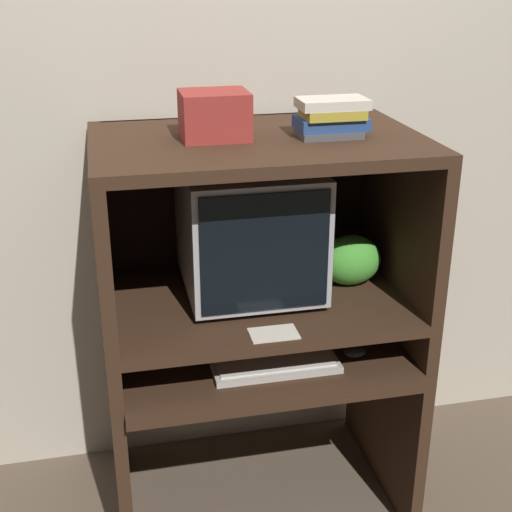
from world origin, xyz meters
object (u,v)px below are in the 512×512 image
at_px(keyboard, 275,364).
at_px(snack_bag, 350,260).
at_px(storage_box, 214,115).
at_px(mouse, 355,352).
at_px(book_stack, 331,117).
at_px(crt_monitor, 249,228).

xyz_separation_m(keyboard, snack_bag, (0.30, 0.20, 0.24)).
bearing_deg(snack_bag, storage_box, -178.80).
xyz_separation_m(keyboard, mouse, (0.26, 0.01, 0.00)).
bearing_deg(book_stack, keyboard, -144.36).
xyz_separation_m(crt_monitor, book_stack, (0.23, -0.09, 0.36)).
distance_m(keyboard, mouse, 0.26).
relative_size(crt_monitor, book_stack, 2.26).
height_order(keyboard, snack_bag, snack_bag).
height_order(keyboard, storage_box, storage_box).
distance_m(crt_monitor, snack_bag, 0.36).
height_order(mouse, storage_box, storage_box).
distance_m(mouse, snack_bag, 0.31).
bearing_deg(keyboard, crt_monitor, 98.18).
relative_size(mouse, storage_box, 0.38).
height_order(mouse, book_stack, book_stack).
height_order(crt_monitor, storage_box, storage_box).
distance_m(book_stack, storage_box, 0.34).
distance_m(snack_bag, book_stack, 0.51).
height_order(crt_monitor, mouse, crt_monitor).
xyz_separation_m(snack_bag, book_stack, (-0.11, -0.06, 0.49)).
relative_size(crt_monitor, storage_box, 2.38).
height_order(mouse, snack_bag, snack_bag).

